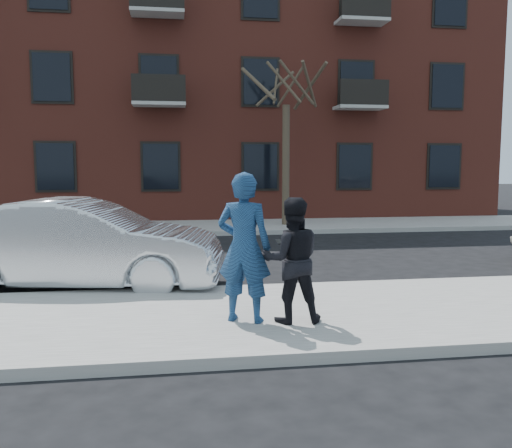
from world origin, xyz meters
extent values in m
plane|color=black|center=(0.00, 0.00, 0.00)|extent=(100.00, 100.00, 0.00)
cube|color=gray|center=(0.00, -0.25, 0.07)|extent=(50.00, 3.50, 0.15)
cube|color=#999691|center=(0.00, 1.55, 0.07)|extent=(50.00, 0.10, 0.15)
cube|color=gray|center=(0.00, 11.25, 0.07)|extent=(50.00, 3.50, 0.15)
cube|color=#999691|center=(0.00, 9.45, 0.07)|extent=(50.00, 0.10, 0.15)
cube|color=maroon|center=(2.00, 18.00, 6.00)|extent=(24.00, 10.00, 12.00)
cube|color=black|center=(3.90, 12.94, 2.20)|extent=(1.30, 0.06, 1.70)
cube|color=black|center=(11.50, 12.94, 2.20)|extent=(1.30, 0.06, 1.70)
cube|color=black|center=(3.90, 12.94, 5.40)|extent=(1.30, 0.06, 1.70)
cube|color=black|center=(11.50, 12.94, 5.40)|extent=(1.30, 0.06, 1.70)
cube|color=black|center=(11.50, 12.94, 8.60)|extent=(1.30, 0.06, 1.70)
cylinder|color=#3A2F22|center=(4.50, 11.00, 2.25)|extent=(0.26, 0.26, 4.20)
imported|color=#B7BABF|center=(-1.09, 2.31, 0.83)|extent=(5.28, 2.58, 1.67)
imported|color=navy|center=(1.50, -0.62, 1.17)|extent=(0.88, 0.74, 2.05)
cube|color=black|center=(1.54, -0.40, 1.36)|extent=(0.11, 0.14, 0.08)
imported|color=black|center=(2.14, -0.73, 1.00)|extent=(0.86, 0.69, 1.71)
cube|color=black|center=(2.00, -0.55, 1.23)|extent=(0.09, 0.14, 0.06)
camera|label=1|loc=(0.57, -7.83, 2.30)|focal=38.00mm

